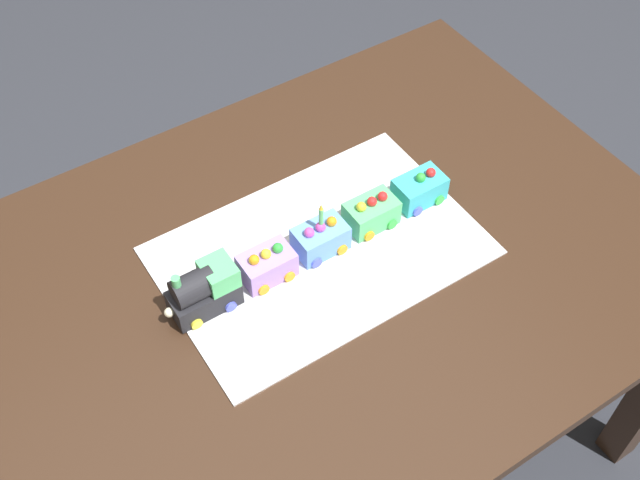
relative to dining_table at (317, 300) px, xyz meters
The scene contains 9 objects.
ground_plane 0.63m from the dining_table, ahead, with size 8.00×8.00×0.00m, color #2D3038.
dining_table is the anchor object (origin of this frame).
cake_board 0.12m from the dining_table, 46.93° to the left, with size 0.60×0.40×0.00m, color silver.
cake_locomotive 0.27m from the dining_table, behind, with size 0.14×0.08×0.12m.
cake_car_flatbed_lavender 0.17m from the dining_table, 159.48° to the left, with size 0.10×0.08×0.07m.
cake_car_tanker_sky_blue 0.15m from the dining_table, 46.87° to the left, with size 0.10×0.08×0.07m.
cake_car_caboose_mint_green 0.21m from the dining_table, 12.41° to the left, with size 0.10×0.08×0.07m.
cake_car_hopper_turquoise 0.30m from the dining_table, ahead, with size 0.10×0.08×0.07m.
birthday_candle 0.21m from the dining_table, 45.68° to the left, with size 0.01×0.01×0.05m.
Camera 1 is at (-0.48, -0.76, 1.91)m, focal length 43.72 mm.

